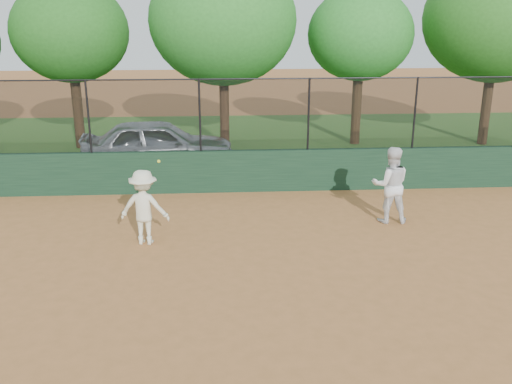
{
  "coord_description": "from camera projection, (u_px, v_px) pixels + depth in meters",
  "views": [
    {
      "loc": [
        0.05,
        -9.52,
        5.01
      ],
      "look_at": [
        0.8,
        2.2,
        1.2
      ],
      "focal_mm": 40.0,
      "sensor_mm": 36.0,
      "label": 1
    }
  ],
  "objects": [
    {
      "name": "tree_3",
      "position": [
        360.0,
        35.0,
        20.8
      ],
      "size": [
        3.88,
        3.53,
        5.75
      ],
      "color": "#412A15",
      "rests_on": "ground"
    },
    {
      "name": "back_wall",
      "position": [
        219.0,
        171.0,
        16.09
      ],
      "size": [
        26.0,
        0.2,
        1.2
      ],
      "primitive_type": "cube",
      "color": "#1A3923",
      "rests_on": "ground"
    },
    {
      "name": "player_second",
      "position": [
        390.0,
        185.0,
        13.74
      ],
      "size": [
        0.97,
        0.78,
        1.87
      ],
      "primitive_type": "imported",
      "rotation": [
        0.0,
        0.0,
        3.06
      ],
      "color": "white",
      "rests_on": "ground"
    },
    {
      "name": "tree_2",
      "position": [
        223.0,
        21.0,
        19.93
      ],
      "size": [
        5.21,
        4.74,
        6.83
      ],
      "color": "#412917",
      "rests_on": "ground"
    },
    {
      "name": "tree_4",
      "position": [
        497.0,
        19.0,
        20.57
      ],
      "size": [
        5.31,
        4.82,
        6.93
      ],
      "color": "#462D19",
      "rests_on": "ground"
    },
    {
      "name": "player_main",
      "position": [
        144.0,
        207.0,
        12.48
      ],
      "size": [
        1.18,
        0.8,
        2.0
      ],
      "color": "beige",
      "rests_on": "ground"
    },
    {
      "name": "ground",
      "position": [
        221.0,
        291.0,
        10.58
      ],
      "size": [
        80.0,
        80.0,
        0.0
      ],
      "primitive_type": "plane",
      "color": "#AC6A37",
      "rests_on": "ground"
    },
    {
      "name": "fence_assembly",
      "position": [
        217.0,
        114.0,
        15.59
      ],
      "size": [
        26.0,
        0.06,
        2.0
      ],
      "color": "black",
      "rests_on": "back_wall"
    },
    {
      "name": "grass_strip",
      "position": [
        219.0,
        144.0,
        21.97
      ],
      "size": [
        36.0,
        12.0,
        0.01
      ],
      "primitive_type": "cube",
      "color": "#2B571B",
      "rests_on": "ground"
    },
    {
      "name": "tree_1",
      "position": [
        70.0,
        32.0,
        20.15
      ],
      "size": [
        4.14,
        3.77,
        5.99
      ],
      "color": "#3D2815",
      "rests_on": "ground"
    },
    {
      "name": "parked_car",
      "position": [
        158.0,
        145.0,
        18.23
      ],
      "size": [
        5.0,
        2.39,
        1.65
      ],
      "primitive_type": "imported",
      "rotation": [
        0.0,
        0.0,
        1.66
      ],
      "color": "#A6ABAF",
      "rests_on": "ground"
    }
  ]
}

